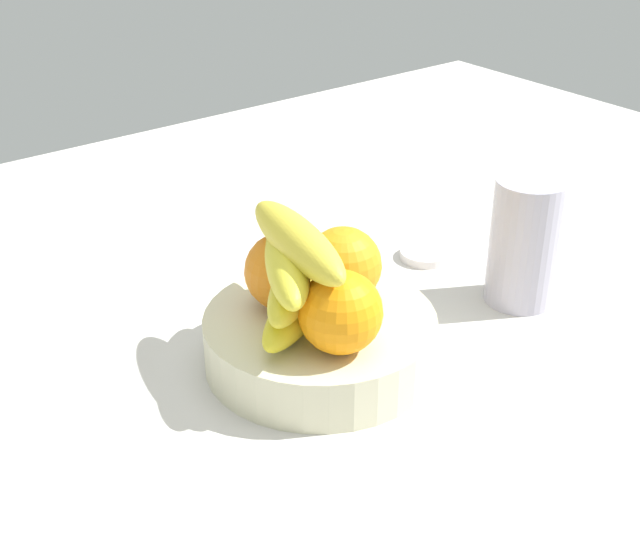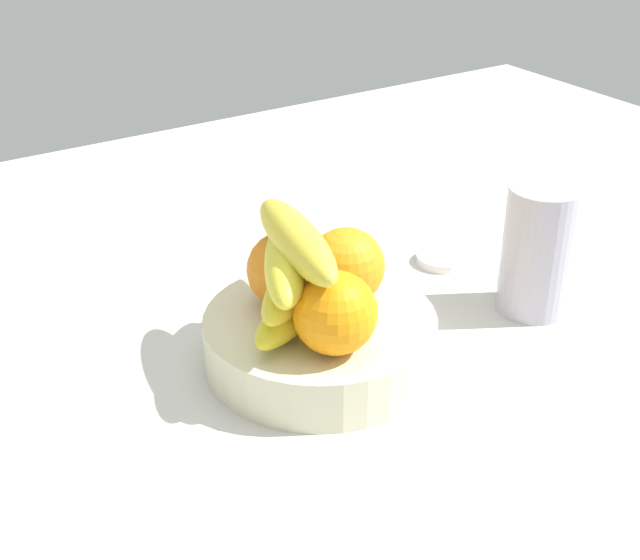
% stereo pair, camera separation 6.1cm
% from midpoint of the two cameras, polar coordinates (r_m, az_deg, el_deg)
% --- Properties ---
extents(ground_plane, '(1.80, 1.40, 0.03)m').
position_cam_midpoint_polar(ground_plane, '(0.88, -1.43, -5.39)').
color(ground_plane, beige).
extents(fruit_bowl, '(0.22, 0.22, 0.05)m').
position_cam_midpoint_polar(fruit_bowl, '(0.84, -2.09, -3.99)').
color(fruit_bowl, beige).
rests_on(fruit_bowl, ground_plane).
extents(orange_front_left, '(0.08, 0.08, 0.08)m').
position_cam_midpoint_polar(orange_front_left, '(0.83, -0.47, 0.87)').
color(orange_front_left, orange).
rests_on(orange_front_left, fruit_bowl).
extents(orange_front_right, '(0.08, 0.08, 0.08)m').
position_cam_midpoint_polar(orange_front_right, '(0.83, -4.51, 0.53)').
color(orange_front_right, orange).
rests_on(orange_front_right, fruit_bowl).
extents(orange_center, '(0.08, 0.08, 0.08)m').
position_cam_midpoint_polar(orange_center, '(0.76, -0.96, -2.17)').
color(orange_center, orange).
rests_on(orange_center, fruit_bowl).
extents(banana_bunch, '(0.16, 0.18, 0.11)m').
position_cam_midpoint_polar(banana_bunch, '(0.79, -3.82, 0.61)').
color(banana_bunch, yellow).
rests_on(banana_bunch, fruit_bowl).
extents(thermos_tumbler, '(0.07, 0.07, 0.14)m').
position_cam_midpoint_polar(thermos_tumbler, '(0.94, 11.45, 2.43)').
color(thermos_tumbler, '#B1ADC2').
rests_on(thermos_tumbler, ground_plane).
extents(jar_lid, '(0.06, 0.06, 0.01)m').
position_cam_midpoint_polar(jar_lid, '(1.04, 5.28, 1.66)').
color(jar_lid, white).
rests_on(jar_lid, ground_plane).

